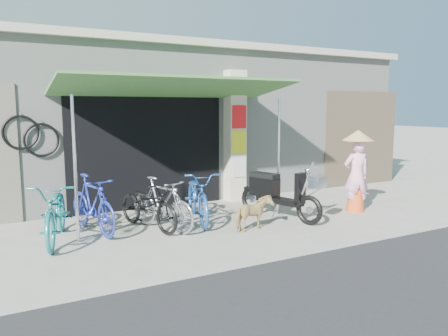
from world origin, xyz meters
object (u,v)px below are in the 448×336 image
nun (357,171)px  bike_teal (57,212)px  moped (277,193)px  bike_blue (93,204)px  street_dog (253,214)px  bike_navy (198,196)px  bike_black (148,205)px  bike_silver (162,204)px

nun → bike_teal: bearing=8.9°
moped → nun: bearing=-26.7°
bike_teal → bike_blue: (0.62, 0.26, 0.01)m
bike_teal → street_dog: bike_teal is taller
moped → nun: (1.79, -0.29, 0.35)m
moped → bike_blue: bearing=150.9°
bike_teal → street_dog: (3.13, -0.96, -0.19)m
bike_navy → nun: size_ratio=1.11×
bike_blue → bike_black: bike_blue is taller
bike_silver → bike_navy: bike_navy is taller
street_dog → bike_navy: bearing=17.8°
bike_blue → bike_black: (0.92, -0.24, -0.07)m
bike_teal → bike_blue: 0.67m
bike_navy → street_dog: size_ratio=2.59×
bike_teal → bike_black: (1.54, 0.03, -0.06)m
bike_black → bike_silver: bearing=-57.7°
bike_teal → bike_silver: size_ratio=1.21×
bike_blue → moped: moped is taller
street_dog → nun: (2.67, 0.24, 0.54)m
bike_silver → bike_navy: 0.85m
street_dog → nun: nun is taller
bike_blue → bike_black: size_ratio=1.00×
bike_silver → street_dog: bearing=-52.3°
bike_blue → street_dog: bike_blue is taller
bike_silver → moped: (2.28, -0.29, 0.03)m
bike_silver → nun: size_ratio=0.92×
bike_teal → bike_blue: size_ratio=1.13×
bike_silver → bike_navy: (0.82, 0.24, 0.03)m
bike_black → moped: moped is taller
bike_black → street_dog: size_ratio=2.29×
bike_teal → nun: 5.86m
bike_navy → moped: moped is taller
bike_teal → bike_black: 1.55m
bike_black → moped: bearing=-26.8°
nun → moped: bearing=6.8°
bike_blue → street_dog: 2.80m
bike_navy → nun: 3.37m
bike_navy → moped: bearing=-5.4°
bike_silver → street_dog: (1.40, -0.82, -0.16)m
bike_black → bike_navy: (1.01, 0.07, 0.06)m
bike_black → nun: 4.34m
bike_silver → street_dog: 1.63m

